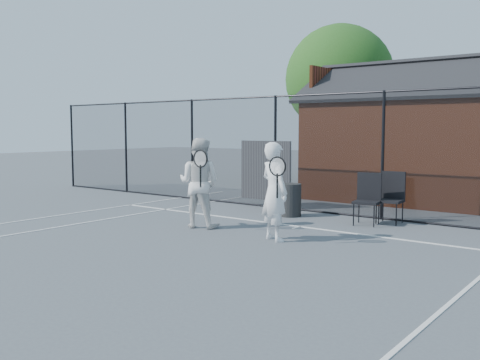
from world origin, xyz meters
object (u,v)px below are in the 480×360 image
Objects in this scene: clubhouse at (420,146)px; chair_right at (390,198)px; player_front at (274,191)px; chair_left at (367,200)px; waste_bin at (290,200)px; player_back at (199,183)px.

clubhouse is 5.75× the size of chair_right.
player_front is 3.30m from chair_right.
clubhouse is at bearing 85.83° from chair_left.
player_front is 2.73m from chair_left.
player_front reaches higher than chair_left.
chair_right is (1.02, 3.11, -0.37)m from player_front.
player_front is at bearing -63.66° from waste_bin.
player_back is 1.72× the size of chair_left.
player_back is 4.28m from chair_right.
player_back is 1.70× the size of chair_right.
chair_left is 1.41× the size of waste_bin.
player_back is (-2.07, 0.18, 0.02)m from player_front.
player_front reaches higher than waste_bin.
waste_bin is (-1.29, 2.61, -0.54)m from player_front.
clubhouse is at bearing 73.44° from waste_bin.
chair_left is at bearing 41.48° from player_back.
chair_right reaches higher than waste_bin.
chair_right is at bearing 12.18° from waste_bin.
chair_left is at bearing -127.38° from chair_right.
player_front is (-0.16, -7.51, -0.67)m from clubhouse.
player_back reaches higher than chair_left.
player_back is 2.62m from waste_bin.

